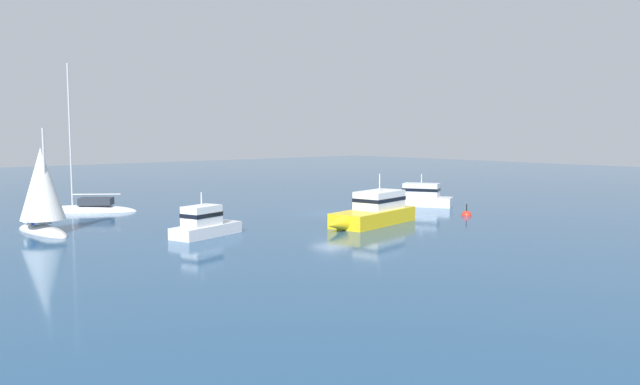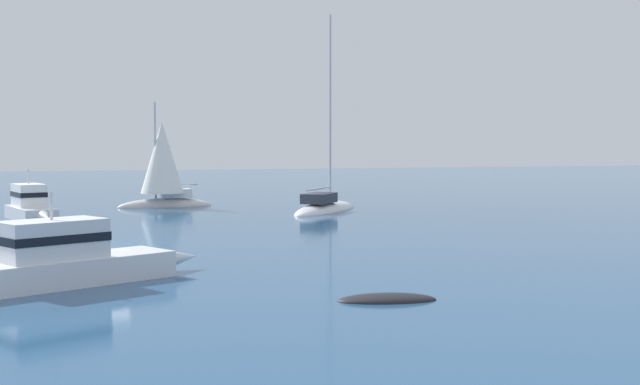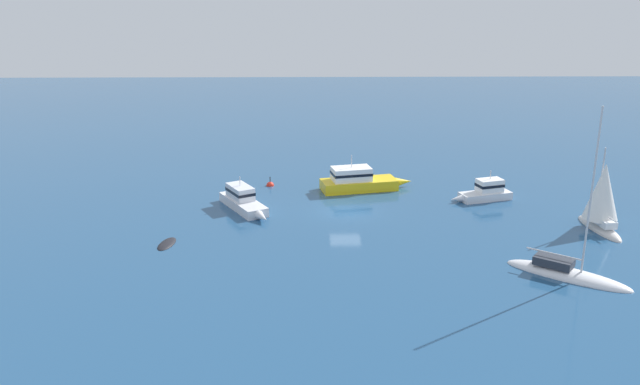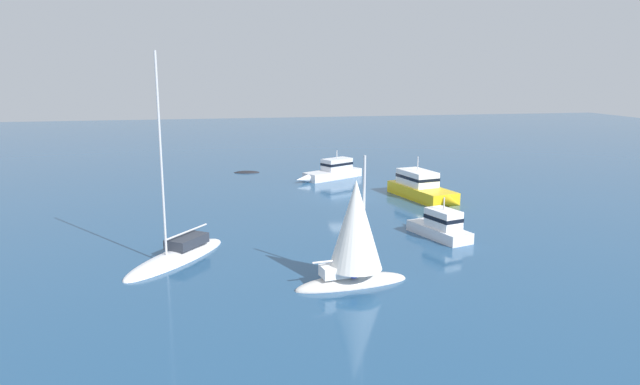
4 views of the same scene
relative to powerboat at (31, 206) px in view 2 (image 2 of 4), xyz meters
The scene contains 6 objects.
ground_plane 12.45m from the powerboat, 166.82° to the right, with size 160.00×160.00×0.00m, color navy.
powerboat is the anchor object (origin of this frame).
cabin_cruiser 20.56m from the powerboat, behind, with size 4.71×7.02×2.61m.
skiff 27.00m from the powerboat, 158.88° to the right, with size 1.42×2.66×0.37m.
yacht 15.59m from the powerboat, 85.57° to the right, with size 7.42×6.19×11.47m.
ketch 9.97m from the powerboat, 46.53° to the right, with size 2.84×5.78×6.71m.
Camera 2 is at (-33.65, 0.53, 4.07)m, focal length 49.32 mm.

